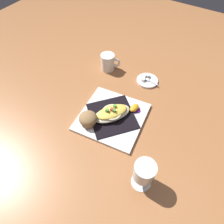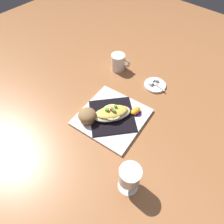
{
  "view_description": "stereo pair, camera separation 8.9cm",
  "coord_description": "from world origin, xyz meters",
  "views": [
    {
      "loc": [
        -0.29,
        0.47,
        0.75
      ],
      "look_at": [
        0.0,
        0.0,
        0.04
      ],
      "focal_mm": 32.22,
      "sensor_mm": 36.0,
      "label": 1
    },
    {
      "loc": [
        -0.36,
        0.41,
        0.75
      ],
      "look_at": [
        0.0,
        0.0,
        0.04
      ],
      "focal_mm": 32.22,
      "sensor_mm": 36.0,
      "label": 2
    }
  ],
  "objects": [
    {
      "name": "ground_plane",
      "position": [
        0.0,
        0.0,
        0.0
      ],
      "size": [
        2.6,
        2.6,
        0.0
      ],
      "primitive_type": "plane",
      "color": "#A0643A"
    },
    {
      "name": "square_plate",
      "position": [
        0.0,
        0.0,
        0.01
      ],
      "size": [
        0.32,
        0.32,
        0.01
      ],
      "primitive_type": "cube",
      "rotation": [
        0.0,
        0.0,
        0.13
      ],
      "color": "white",
      "rests_on": "ground_plane"
    },
    {
      "name": "folded_napkin",
      "position": [
        0.0,
        0.0,
        0.02
      ],
      "size": [
        0.28,
        0.28,
        0.0
      ],
      "primitive_type": "cube",
      "rotation": [
        0.0,
        0.0,
        0.87
      ],
      "color": "black",
      "rests_on": "square_plate"
    },
    {
      "name": "gratin_dish",
      "position": [
        -0.0,
        -0.0,
        0.04
      ],
      "size": [
        0.17,
        0.19,
        0.05
      ],
      "color": "beige",
      "rests_on": "folded_napkin"
    },
    {
      "name": "muffin",
      "position": [
        0.07,
        0.09,
        0.04
      ],
      "size": [
        0.08,
        0.08,
        0.06
      ],
      "color": "olive",
      "rests_on": "square_plate"
    },
    {
      "name": "orange_garnish",
      "position": [
        -0.07,
        -0.09,
        0.02
      ],
      "size": [
        0.05,
        0.06,
        0.02
      ],
      "color": "#4A1260",
      "rests_on": "square_plate"
    },
    {
      "name": "coffee_mug",
      "position": [
        0.2,
        -0.28,
        0.04
      ],
      "size": [
        0.1,
        0.08,
        0.09
      ],
      "color": "white",
      "rests_on": "ground_plane"
    },
    {
      "name": "stemmed_glass",
      "position": [
        -0.25,
        0.19,
        0.09
      ],
      "size": [
        0.08,
        0.08,
        0.14
      ],
      "color": "white",
      "rests_on": "ground_plane"
    },
    {
      "name": "creamer_saucer",
      "position": [
        -0.03,
        -0.31,
        0.01
      ],
      "size": [
        0.11,
        0.11,
        0.01
      ],
      "primitive_type": "cylinder",
      "color": "white",
      "rests_on": "ground_plane"
    },
    {
      "name": "spoon",
      "position": [
        -0.04,
        -0.3,
        0.02
      ],
      "size": [
        0.08,
        0.03,
        0.01
      ],
      "color": "silver",
      "rests_on": "creamer_saucer"
    },
    {
      "name": "creamer_cup_0",
      "position": [
        -0.02,
        -0.33,
        0.02
      ],
      "size": [
        0.02,
        0.02,
        0.02
      ],
      "primitive_type": "cylinder",
      "color": "white",
      "rests_on": "creamer_saucer"
    },
    {
      "name": "creamer_cup_1",
      "position": [
        -0.01,
        -0.31,
        0.02
      ],
      "size": [
        0.02,
        0.02,
        0.02
      ],
      "primitive_type": "cylinder",
      "color": "silver",
      "rests_on": "creamer_saucer"
    },
    {
      "name": "creamer_cup_2",
      "position": [
        -0.01,
        -0.29,
        0.02
      ],
      "size": [
        0.02,
        0.02,
        0.02
      ],
      "primitive_type": "cylinder",
      "color": "white",
      "rests_on": "creamer_saucer"
    }
  ]
}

